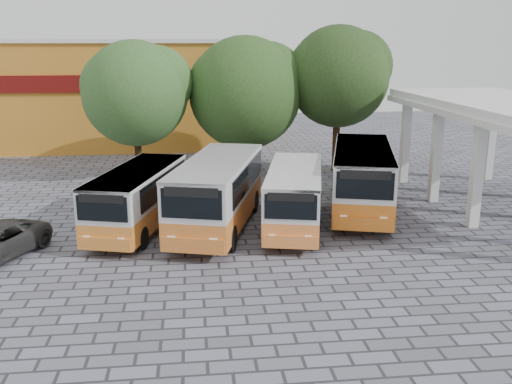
{
  "coord_description": "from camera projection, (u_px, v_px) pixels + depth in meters",
  "views": [
    {
      "loc": [
        -4.6,
        -21.43,
        8.06
      ],
      "look_at": [
        -1.8,
        3.34,
        1.5
      ],
      "focal_mm": 40.0,
      "sensor_mm": 36.0,
      "label": 1
    }
  ],
  "objects": [
    {
      "name": "tree_right",
      "position": [
        340.0,
        73.0,
        35.44
      ],
      "size": [
        6.63,
        6.32,
        9.16
      ],
      "color": "#402614",
      "rests_on": "ground"
    },
    {
      "name": "shophouse_block",
      "position": [
        111.0,
        92.0,
        45.86
      ],
      "size": [
        20.4,
        10.4,
        8.3
      ],
      "color": "#BA721E",
      "rests_on": "ground"
    },
    {
      "name": "bus_far_right",
      "position": [
        362.0,
        175.0,
        27.6
      ],
      "size": [
        4.91,
        9.28,
        3.16
      ],
      "rotation": [
        0.0,
        0.0,
        -0.27
      ],
      "color": "orange",
      "rests_on": "ground"
    },
    {
      "name": "ground",
      "position": [
        309.0,
        247.0,
        23.14
      ],
      "size": [
        90.0,
        90.0,
        0.0
      ],
      "primitive_type": "plane",
      "color": "#57565F",
      "rests_on": "ground"
    },
    {
      "name": "tree_middle",
      "position": [
        247.0,
        89.0,
        35.13
      ],
      "size": [
        7.28,
        6.94,
        8.52
      ],
      "color": "black",
      "rests_on": "ground"
    },
    {
      "name": "bus_far_left",
      "position": [
        138.0,
        195.0,
        24.98
      ],
      "size": [
        4.19,
        7.93,
        2.7
      ],
      "rotation": [
        0.0,
        0.0,
        -0.27
      ],
      "color": "orange",
      "rests_on": "ground"
    },
    {
      "name": "tree_left",
      "position": [
        136.0,
        90.0,
        33.43
      ],
      "size": [
        6.5,
        6.19,
        8.25
      ],
      "color": "black",
      "rests_on": "ground"
    },
    {
      "name": "bus_centre_left",
      "position": [
        218.0,
        189.0,
        25.05
      ],
      "size": [
        4.83,
        9.1,
        3.1
      ],
      "rotation": [
        0.0,
        0.0,
        -0.27
      ],
      "color": "orange",
      "rests_on": "ground"
    },
    {
      "name": "bus_centre_right",
      "position": [
        295.0,
        194.0,
        25.24
      ],
      "size": [
        3.85,
        7.85,
        2.69
      ],
      "rotation": [
        0.0,
        0.0,
        -0.22
      ],
      "color": "orange",
      "rests_on": "ground"
    }
  ]
}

